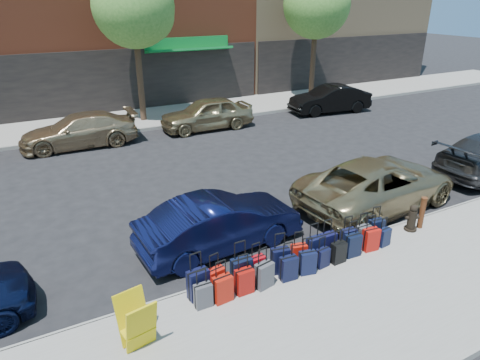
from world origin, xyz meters
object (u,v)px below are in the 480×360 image
tree_right (319,6)px  car_far_3 (330,99)px  fire_hydrant (412,218)px  bollard (422,212)px  car_far_2 (207,114)px  car_near_2 (378,183)px  suitcase_front_5 (299,255)px  tree_center (137,9)px  car_far_1 (79,131)px  display_rack (137,322)px  car_near_1 (220,223)px

tree_right → car_far_3: tree_right is taller
fire_hydrant → bollard: size_ratio=0.83×
bollard → car_far_2: size_ratio=0.20×
fire_hydrant → car_near_2: 1.82m
suitcase_front_5 → car_near_2: (4.06, 1.68, 0.33)m
tree_right → car_far_2: 9.81m
tree_right → car_far_3: bearing=-108.8°
tree_center → fire_hydrant: bearing=-78.0°
bollard → car_far_3: car_far_3 is taller
bollard → car_far_1: bearing=120.3°
tree_center → car_far_1: 6.41m
car_far_1 → display_rack: bearing=-2.4°
suitcase_front_5 → car_far_2: size_ratio=0.20×
display_rack → car_near_1: size_ratio=0.24×
car_near_1 → car_far_1: car_far_1 is taller
tree_center → tree_right: bearing=0.0°
tree_center → fire_hydrant: 15.48m
fire_hydrant → car_near_2: bearing=99.0°
tree_right → fire_hydrant: (-7.44, -14.36, -4.92)m
display_rack → car_near_1: bearing=31.1°
bollard → car_near_2: (0.11, 1.78, 0.14)m
tree_center → car_far_2: (2.26, -2.58, -4.65)m
car_far_3 → car_far_1: bearing=-84.1°
car_far_1 → car_far_2: car_far_2 is taller
bollard → car_near_2: size_ratio=0.17×
display_rack → car_far_3: size_ratio=0.23×
car_near_1 → tree_center: bearing=-11.6°
car_near_1 → car_far_2: bearing=-25.7°
car_near_1 → suitcase_front_5: bearing=-149.7°
display_rack → car_far_2: 14.18m
car_near_2 → car_far_3: size_ratio=1.21×
car_far_1 → tree_right: bearing=101.7°
bollard → car_far_3: 13.13m
tree_center → fire_hydrant: tree_center is taller
car_far_1 → car_far_3: bearing=90.4°
car_near_1 → car_far_3: bearing=-52.9°
car_near_1 → tree_right: bearing=-48.0°
car_near_1 → car_far_1: (-1.84, 10.10, 0.00)m
tree_right → car_near_2: 15.16m
fire_hydrant → car_far_2: (-0.80, 11.78, 0.27)m
tree_right → car_far_2: bearing=-162.6°
tree_center → fire_hydrant: size_ratio=9.77×
tree_right → fire_hydrant: size_ratio=9.77×
tree_center → suitcase_front_5: (-0.57, -14.29, -4.99)m
tree_center → car_far_1: bearing=-146.1°
suitcase_front_5 → tree_right: bearing=64.1°
suitcase_front_5 → car_near_1: size_ratio=0.21×
suitcase_front_5 → car_near_2: 4.41m
fire_hydrant → car_near_1: car_near_1 is taller
tree_center → bollard: (3.38, -14.38, -4.80)m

